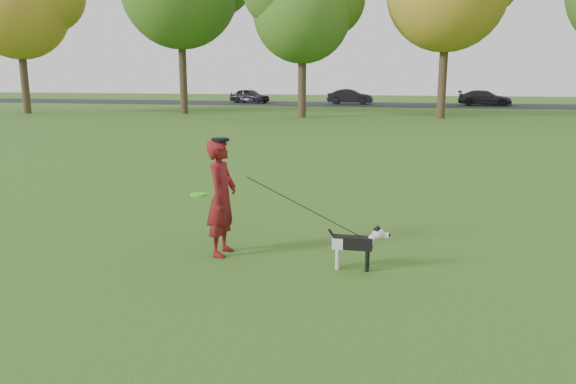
% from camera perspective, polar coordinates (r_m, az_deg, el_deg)
% --- Properties ---
extents(ground, '(120.00, 120.00, 0.00)m').
position_cam_1_polar(ground, '(8.09, -3.51, -6.65)').
color(ground, '#285116').
rests_on(ground, ground).
extents(road, '(120.00, 7.00, 0.02)m').
position_cam_1_polar(road, '(47.50, 9.45, 8.76)').
color(road, black).
rests_on(road, ground).
extents(man, '(0.42, 0.63, 1.68)m').
position_cam_1_polar(man, '(8.05, -6.75, -0.57)').
color(man, '#560C17').
rests_on(man, ground).
extents(dog, '(0.83, 0.17, 0.63)m').
position_cam_1_polar(dog, '(7.54, 7.08, -5.06)').
color(dog, black).
rests_on(dog, ground).
extents(car_left, '(3.81, 2.45, 1.21)m').
position_cam_1_polar(car_left, '(49.26, -3.91, 9.71)').
color(car_left, black).
rests_on(car_left, road).
extents(car_mid, '(3.78, 1.41, 1.23)m').
position_cam_1_polar(car_mid, '(47.65, 6.34, 9.61)').
color(car_mid, black).
rests_on(car_mid, road).
extents(car_right, '(4.31, 2.15, 1.20)m').
position_cam_1_polar(car_right, '(47.81, 19.36, 9.00)').
color(car_right, black).
rests_on(car_right, road).
extents(man_held_items, '(2.51, 0.38, 1.27)m').
position_cam_1_polar(man_held_items, '(7.62, 1.62, -1.52)').
color(man_held_items, '#40E91D').
rests_on(man_held_items, ground).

